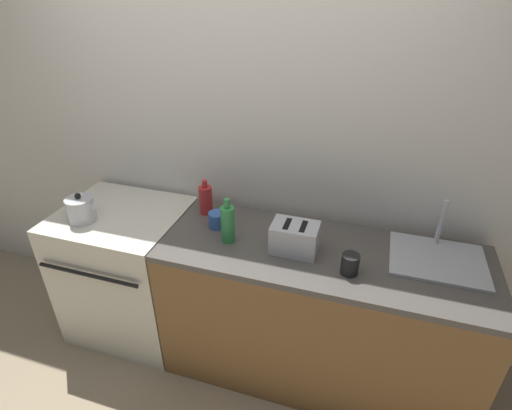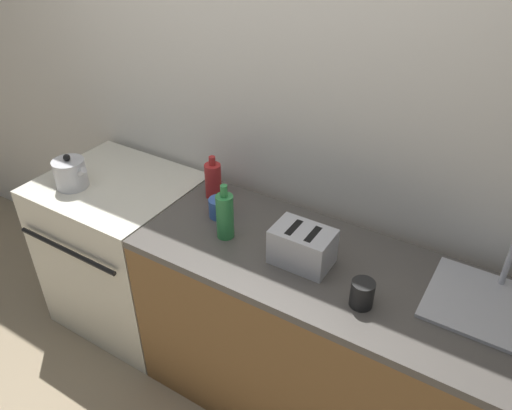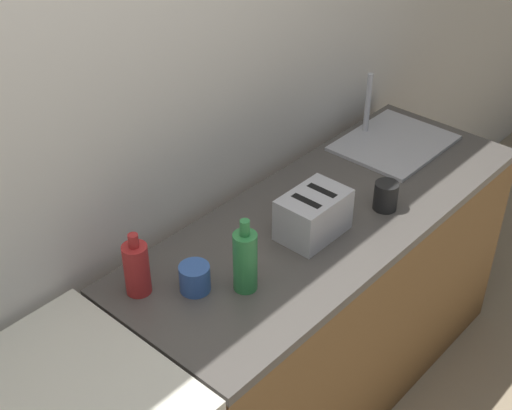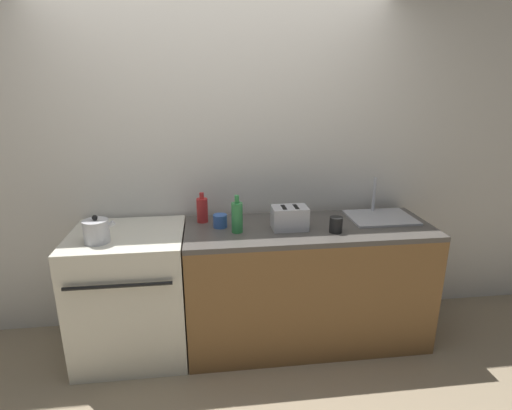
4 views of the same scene
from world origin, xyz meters
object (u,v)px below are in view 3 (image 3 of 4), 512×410
Objects in this scene: bottle_red at (137,268)px; cup_blue at (195,278)px; bottle_green at (245,260)px; cup_black at (386,196)px; toaster at (313,215)px.

cup_blue is (0.12, -0.13, -0.05)m from bottle_red.
bottle_green reaches higher than cup_blue.
bottle_red is 2.05× the size of cup_black.
toaster is 0.32m from cup_black.
bottle_green is at bearing 172.98° from cup_black.
bottle_green is (0.24, -0.24, 0.02)m from bottle_red.
cup_black reaches higher than cup_blue.
cup_blue is (-0.11, 0.11, -0.06)m from bottle_green.
bottle_red is at bearing 160.46° from cup_black.
toaster is at bearing 2.98° from bottle_green.
cup_black is (0.67, -0.08, -0.06)m from bottle_green.
bottle_green is 0.68m from cup_black.
bottle_red is at bearing 134.70° from bottle_green.
toaster is 0.94× the size of bottle_green.
bottle_green is (-0.37, -0.02, 0.03)m from toaster.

